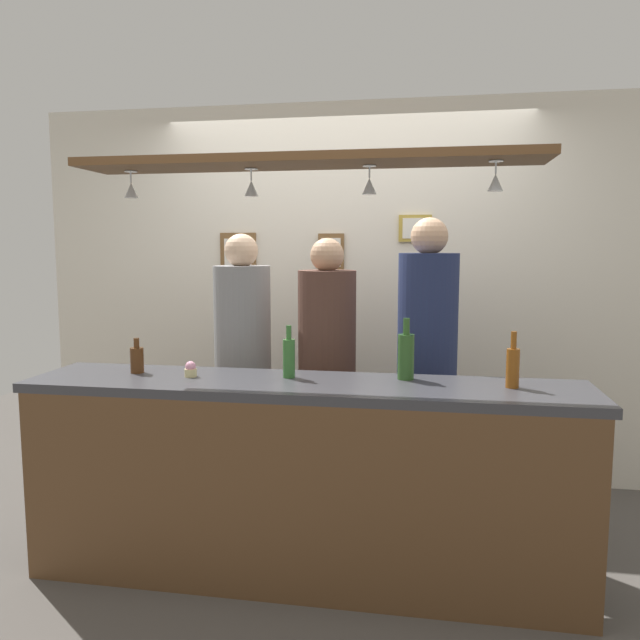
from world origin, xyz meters
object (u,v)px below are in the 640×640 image
at_px(person_right_navy_shirt, 427,342).
at_px(cupcake, 191,370).
at_px(picture_frame_caricature, 238,257).
at_px(person_middle_brown_shirt, 328,351).
at_px(bottle_beer_brown_stubby, 137,359).
at_px(bottle_champagne_green, 406,355).
at_px(picture_frame_crest, 331,252).
at_px(picture_frame_upper_small, 415,228).
at_px(person_left_grey_shirt, 243,346).
at_px(bottle_beer_green_import, 289,357).
at_px(bottle_beer_amber_tall, 513,366).

relative_size(person_right_navy_shirt, cupcake, 22.82).
distance_m(person_right_navy_shirt, picture_frame_caricature, 1.59).
xyz_separation_m(person_middle_brown_shirt, bottle_beer_brown_stubby, (-0.89, -0.63, 0.04)).
height_order(bottle_beer_brown_stubby, bottle_champagne_green, bottle_champagne_green).
bearing_deg(person_middle_brown_shirt, picture_frame_caricature, 136.85).
distance_m(person_middle_brown_shirt, person_right_navy_shirt, 0.58).
xyz_separation_m(bottle_beer_brown_stubby, picture_frame_crest, (0.80, 1.34, 0.54)).
height_order(person_middle_brown_shirt, bottle_beer_brown_stubby, person_middle_brown_shirt).
bearing_deg(picture_frame_upper_small, person_left_grey_shirt, -144.39).
distance_m(person_left_grey_shirt, picture_frame_caricature, 0.92).
height_order(person_right_navy_shirt, picture_frame_upper_small, picture_frame_upper_small).
xyz_separation_m(cupcake, picture_frame_crest, (0.49, 1.39, 0.57)).
relative_size(person_right_navy_shirt, bottle_champagne_green, 5.93).
distance_m(person_right_navy_shirt, bottle_champagne_green, 0.55).
relative_size(picture_frame_caricature, picture_frame_upper_small, 1.55).
relative_size(bottle_beer_green_import, cupcake, 3.33).
distance_m(person_middle_brown_shirt, bottle_beer_amber_tall, 1.16).
bearing_deg(cupcake, bottle_beer_green_import, 7.84).
bearing_deg(person_middle_brown_shirt, picture_frame_upper_small, 56.10).
bearing_deg(picture_frame_crest, bottle_beer_brown_stubby, -120.62).
height_order(bottle_champagne_green, picture_frame_caricature, picture_frame_caricature).
height_order(person_middle_brown_shirt, bottle_beer_green_import, person_middle_brown_shirt).
relative_size(picture_frame_crest, picture_frame_caricature, 0.76).
height_order(person_left_grey_shirt, picture_frame_crest, picture_frame_crest).
height_order(bottle_beer_amber_tall, picture_frame_upper_small, picture_frame_upper_small).
xyz_separation_m(bottle_champagne_green, picture_frame_crest, (-0.57, 1.26, 0.49)).
height_order(cupcake, picture_frame_caricature, picture_frame_caricature).
bearing_deg(bottle_beer_green_import, picture_frame_caricature, 116.82).
bearing_deg(picture_frame_crest, person_middle_brown_shirt, -82.57).
bearing_deg(bottle_beer_amber_tall, bottle_champagne_green, 168.30).
relative_size(person_middle_brown_shirt, bottle_champagne_green, 5.56).
xyz_separation_m(person_middle_brown_shirt, bottle_beer_amber_tall, (0.96, -0.65, 0.07)).
distance_m(person_left_grey_shirt, person_right_navy_shirt, 1.10).
height_order(bottle_champagne_green, picture_frame_upper_small, picture_frame_upper_small).
height_order(picture_frame_crest, picture_frame_caricature, picture_frame_caricature).
height_order(bottle_champagne_green, picture_frame_crest, picture_frame_crest).
distance_m(bottle_beer_brown_stubby, picture_frame_crest, 1.65).
relative_size(bottle_champagne_green, picture_frame_upper_small, 1.36).
bearing_deg(picture_frame_caricature, person_left_grey_shirt, -71.10).
bearing_deg(bottle_beer_brown_stubby, bottle_champagne_green, 3.45).
xyz_separation_m(person_left_grey_shirt, bottle_beer_amber_tall, (1.48, -0.65, 0.05)).
bearing_deg(bottle_beer_brown_stubby, picture_frame_caricature, 84.71).
height_order(bottle_beer_green_import, picture_frame_crest, picture_frame_crest).
distance_m(bottle_beer_green_import, bottle_beer_amber_tall, 1.06).
bearing_deg(bottle_champagne_green, person_left_grey_shirt, 151.22).
bearing_deg(person_left_grey_shirt, picture_frame_upper_small, 35.61).
height_order(bottle_beer_amber_tall, bottle_champagne_green, bottle_champagne_green).
relative_size(bottle_beer_green_import, picture_frame_crest, 1.00).
height_order(person_left_grey_shirt, bottle_beer_green_import, person_left_grey_shirt).
height_order(person_left_grey_shirt, picture_frame_upper_small, picture_frame_upper_small).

